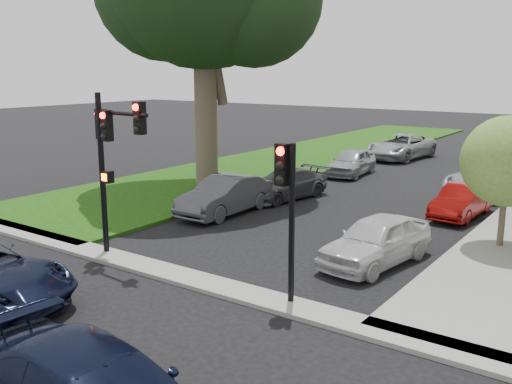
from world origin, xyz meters
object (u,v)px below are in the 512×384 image
Objects in this scene: car_parked_0 at (376,240)px; car_parked_7 at (351,162)px; car_parked_1 at (462,201)px; car_parked_2 at (485,178)px; small_tree_a at (507,161)px; traffic_signal_secondary at (287,194)px; car_parked_6 at (285,184)px; car_parked_5 at (225,195)px; traffic_signal_main at (110,146)px; car_parked_8 at (401,146)px.

car_parked_0 is 1.02× the size of car_parked_7.
car_parked_2 is at bearing 97.52° from car_parked_1.
car_parked_1 is (0.50, 7.12, -0.09)m from car_parked_0.
car_parked_2 is at bearing 107.07° from small_tree_a.
car_parked_1 is (1.10, 11.21, -2.18)m from traffic_signal_secondary.
small_tree_a is at bearing -53.69° from car_parked_1.
car_parked_6 is at bearing 167.49° from small_tree_a.
car_parked_7 is at bearing 87.53° from car_parked_5.
car_parked_0 is 0.93× the size of car_parked_5.
traffic_signal_main is 0.88× the size of car_parked_8.
car_parked_0 is (6.89, 4.04, -2.75)m from traffic_signal_main.
car_parked_2 reaches higher than car_parked_7.
traffic_signal_secondary reaches higher than car_parked_5.
car_parked_2 reaches higher than car_parked_0.
traffic_signal_secondary reaches higher than car_parked_7.
traffic_signal_secondary is 4.62m from car_parked_0.
traffic_signal_secondary reaches higher than car_parked_2.
car_parked_8 is at bearing 90.39° from traffic_signal_main.
traffic_signal_secondary is 0.75× the size of car_parked_2.
car_parked_0 is 9.07m from car_parked_6.
traffic_signal_main reaches higher than car_parked_0.
car_parked_7 is 7.24m from car_parked_8.
traffic_signal_main is at bearing -141.05° from small_tree_a.
traffic_signal_secondary is at bearing -69.14° from car_parked_8.
car_parked_8 is (0.03, 7.24, 0.07)m from car_parked_7.
car_parked_8 is (-0.13, 14.27, 0.14)m from car_parked_6.
car_parked_5 is (-7.56, -9.95, 0.02)m from car_parked_2.
traffic_signal_main is 1.17× the size of car_parked_0.
car_parked_7 is (-6.49, 16.98, -2.10)m from traffic_signal_secondary.
car_parked_7 is 0.74× the size of car_parked_8.
car_parked_1 is 4.99m from car_parked_2.
traffic_signal_secondary is at bearing -47.65° from car_parked_6.
small_tree_a is 12.36m from traffic_signal_main.
car_parked_5 is (-6.82, 6.22, -2.05)m from traffic_signal_secondary.
traffic_signal_main is at bearing -94.63° from car_parked_7.
car_parked_5 is at bearing 137.63° from traffic_signal_secondary.
car_parked_2 is (-0.36, 4.97, 0.11)m from car_parked_1.
car_parked_0 is 12.09m from car_parked_2.
car_parked_8 is (-7.19, 8.04, 0.05)m from car_parked_2.
small_tree_a is at bearing 62.43° from car_parked_0.
traffic_signal_secondary is 18.30m from car_parked_7.
car_parked_1 is 7.54m from car_parked_6.
traffic_signal_secondary is at bearing -74.36° from car_parked_7.
car_parked_2 is at bearing 52.11° from car_parked_5.
car_parked_1 is at bearing 19.51° from car_parked_6.
small_tree_a is 4.63m from car_parked_1.
small_tree_a is 0.93× the size of car_parked_5.
small_tree_a reaches higher than car_parked_1.
car_parked_0 is 0.80× the size of car_parked_2.
small_tree_a reaches higher than car_parked_5.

